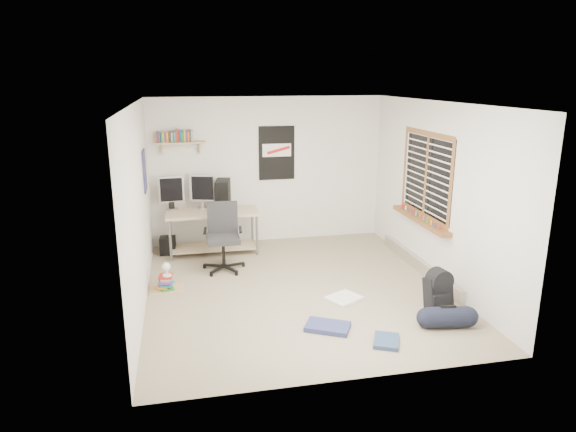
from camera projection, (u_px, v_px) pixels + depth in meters
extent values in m
cube|color=gray|center=(297.00, 289.00, 7.05)|extent=(4.00, 4.50, 0.01)
cube|color=white|center=(297.00, 102.00, 6.39)|extent=(4.00, 4.50, 0.01)
cube|color=silver|center=(268.00, 170.00, 8.85)|extent=(4.00, 0.01, 2.50)
cube|color=silver|center=(139.00, 208.00, 6.32)|extent=(0.01, 4.50, 2.50)
cube|color=silver|center=(438.00, 193.00, 7.12)|extent=(0.01, 4.50, 2.50)
cube|color=#CBBF8C|center=(213.00, 231.00, 8.40)|extent=(1.56, 0.84, 0.68)
cube|color=#959599|center=(172.00, 198.00, 8.38)|extent=(0.40, 0.12, 0.43)
cube|color=#9F9EA3|center=(202.00, 197.00, 8.47)|extent=(0.41, 0.21, 0.44)
cube|color=black|center=(223.00, 194.00, 8.54)|extent=(0.30, 0.49, 0.48)
cube|color=black|center=(198.00, 213.00, 8.24)|extent=(0.44, 0.16, 0.02)
cube|color=black|center=(172.00, 206.00, 8.41)|extent=(0.10, 0.10, 0.16)
cube|color=black|center=(234.00, 209.00, 8.21)|extent=(0.10, 0.10, 0.19)
cube|color=#27282A|center=(223.00, 239.00, 7.61)|extent=(0.72, 0.72, 1.02)
cube|color=tan|center=(181.00, 143.00, 8.31)|extent=(0.80, 0.22, 0.24)
cube|color=black|center=(277.00, 153.00, 8.78)|extent=(0.62, 0.03, 0.92)
cube|color=navy|center=(145.00, 171.00, 7.39)|extent=(0.02, 0.42, 0.60)
cube|color=brown|center=(425.00, 175.00, 7.34)|extent=(0.10, 1.50, 1.26)
cube|color=#B7B2A8|center=(419.00, 264.00, 7.70)|extent=(0.08, 2.50, 0.18)
cube|color=black|center=(438.00, 294.00, 6.39)|extent=(0.35, 0.30, 0.42)
cylinder|color=black|center=(447.00, 316.00, 5.93)|extent=(0.28, 0.28, 0.49)
cube|color=silver|center=(344.00, 298.00, 6.69)|extent=(0.52, 0.50, 0.04)
cube|color=navy|center=(328.00, 327.00, 5.91)|extent=(0.59, 0.51, 0.05)
cube|color=navy|center=(386.00, 341.00, 5.60)|extent=(0.39, 0.43, 0.04)
cube|color=brown|center=(166.00, 279.00, 6.99)|extent=(0.50, 0.46, 0.27)
cube|color=white|center=(166.00, 263.00, 6.92)|extent=(0.15, 0.22, 0.20)
cube|color=black|center=(168.00, 245.00, 8.41)|extent=(0.26, 0.26, 0.28)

